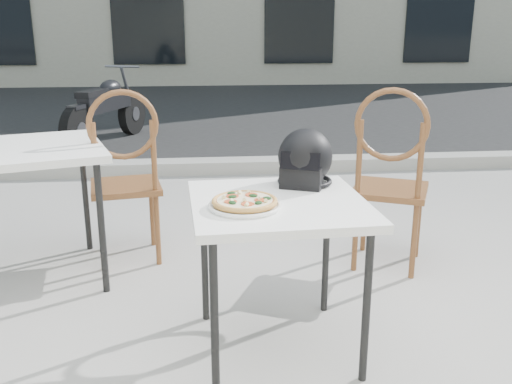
{
  "coord_description": "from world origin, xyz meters",
  "views": [
    {
      "loc": [
        -0.6,
        -2.38,
        1.39
      ],
      "look_at": [
        -0.38,
        -0.19,
        0.73
      ],
      "focal_mm": 40.0,
      "sensor_mm": 36.0,
      "label": 1
    }
  ],
  "objects": [
    {
      "name": "cafe_chair_side",
      "position": [
        -1.04,
        0.88,
        0.58
      ],
      "size": [
        0.46,
        0.46,
        1.05
      ],
      "rotation": [
        0.0,
        0.0,
        3.32
      ],
      "color": "brown",
      "rests_on": "ground"
    },
    {
      "name": "ground",
      "position": [
        0.0,
        0.0,
        0.0
      ],
      "size": [
        80.0,
        80.0,
        0.0
      ],
      "primitive_type": "plane",
      "color": "#9F9C96",
      "rests_on": "ground"
    },
    {
      "name": "curb",
      "position": [
        0.0,
        3.0,
        0.06
      ],
      "size": [
        30.0,
        0.25,
        0.12
      ],
      "primitive_type": "cube",
      "color": "#97958E",
      "rests_on": "ground"
    },
    {
      "name": "cafe_chair_main",
      "position": [
        0.46,
        0.63,
        0.59
      ],
      "size": [
        0.54,
        0.54,
        1.07
      ],
      "rotation": [
        0.0,
        0.0,
        2.71
      ],
      "color": "brown",
      "rests_on": "ground"
    },
    {
      "name": "motorcycle",
      "position": [
        -1.71,
        4.52,
        0.39
      ],
      "size": [
        0.77,
        1.7,
        0.89
      ],
      "rotation": [
        0.0,
        0.0,
        -0.38
      ],
      "color": "black",
      "rests_on": "street_asphalt"
    },
    {
      "name": "cafe_table_side",
      "position": [
        -1.54,
        0.7,
        0.69
      ],
      "size": [
        1.0,
        1.0,
        0.76
      ],
      "rotation": [
        0.0,
        0.0,
        0.31
      ],
      "color": "white",
      "rests_on": "ground"
    },
    {
      "name": "cafe_table_main",
      "position": [
        -0.29,
        -0.15,
        0.62
      ],
      "size": [
        0.76,
        0.76,
        0.68
      ],
      "rotation": [
        0.0,
        0.0,
        0.05
      ],
      "color": "white",
      "rests_on": "ground"
    },
    {
      "name": "plate",
      "position": [
        -0.43,
        -0.24,
        0.69
      ],
      "size": [
        0.38,
        0.38,
        0.02
      ],
      "rotation": [
        0.0,
        0.0,
        0.39
      ],
      "color": "white",
      "rests_on": "cafe_table_main"
    },
    {
      "name": "helmet",
      "position": [
        -0.14,
        0.09,
        0.8
      ],
      "size": [
        0.32,
        0.33,
        0.25
      ],
      "rotation": [
        0.0,
        0.0,
        -0.38
      ],
      "color": "black",
      "rests_on": "cafe_table_main"
    },
    {
      "name": "street_asphalt",
      "position": [
        0.0,
        7.0,
        0.0
      ],
      "size": [
        30.0,
        8.0,
        0.0
      ],
      "primitive_type": "cube",
      "color": "black",
      "rests_on": "ground"
    },
    {
      "name": "pizza",
      "position": [
        -0.43,
        -0.24,
        0.71
      ],
      "size": [
        0.35,
        0.35,
        0.03
      ],
      "rotation": [
        0.0,
        0.0,
        -0.43
      ],
      "color": "#D69C4E",
      "rests_on": "plate"
    }
  ]
}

